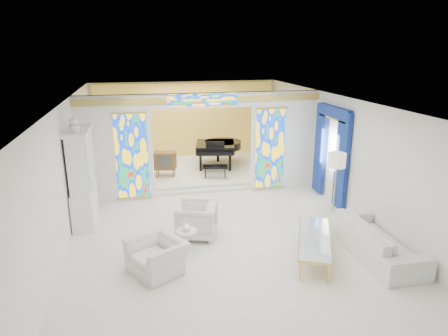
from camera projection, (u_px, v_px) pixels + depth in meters
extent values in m
plane|color=white|center=(216.00, 220.00, 10.18)|extent=(12.00, 12.00, 0.00)
cube|color=white|center=(216.00, 102.00, 9.30)|extent=(7.00, 12.00, 0.02)
cube|color=white|center=(186.00, 121.00, 15.35)|extent=(7.00, 0.02, 3.00)
cube|color=white|center=(329.00, 322.00, 4.13)|extent=(7.00, 0.02, 3.00)
cube|color=white|center=(65.00, 173.00, 9.02)|extent=(0.02, 12.00, 3.00)
cube|color=white|center=(347.00, 156.00, 10.46)|extent=(0.02, 12.00, 3.00)
cube|color=white|center=(114.00, 149.00, 11.10)|extent=(2.00, 0.18, 3.00)
cube|color=white|center=(284.00, 141.00, 12.12)|extent=(2.00, 0.18, 3.00)
cube|color=white|center=(202.00, 100.00, 11.23)|extent=(3.00, 0.18, 0.40)
cube|color=white|center=(151.00, 155.00, 11.27)|extent=(0.12, 0.06, 2.60)
cube|color=white|center=(253.00, 150.00, 11.88)|extent=(0.12, 0.06, 2.60)
cube|color=white|center=(203.00, 106.00, 11.18)|extent=(3.24, 0.06, 0.12)
cube|color=#E7C657|center=(203.00, 100.00, 11.13)|extent=(7.00, 0.05, 0.18)
cube|color=gold|center=(132.00, 156.00, 11.15)|extent=(0.90, 0.04, 2.40)
cube|color=gold|center=(270.00, 149.00, 11.98)|extent=(0.90, 0.04, 2.40)
cube|color=gold|center=(203.00, 100.00, 11.12)|extent=(2.00, 0.04, 0.34)
cube|color=white|center=(194.00, 170.00, 13.98)|extent=(6.80, 3.80, 0.18)
cube|color=gold|center=(186.00, 122.00, 15.24)|extent=(6.70, 0.10, 2.90)
cylinder|color=gold|center=(198.00, 100.00, 13.22)|extent=(0.48, 0.48, 0.30)
cube|color=navy|center=(342.00, 161.00, 10.53)|extent=(0.12, 0.55, 2.60)
cube|color=navy|center=(320.00, 149.00, 11.74)|extent=(0.12, 0.55, 2.60)
cube|color=navy|center=(334.00, 112.00, 10.78)|extent=(0.14, 1.70, 0.30)
cube|color=gold|center=(333.00, 118.00, 10.83)|extent=(0.12, 1.50, 0.06)
cube|color=white|center=(85.00, 205.00, 9.95)|extent=(0.50, 1.40, 0.90)
cube|color=white|center=(80.00, 161.00, 9.61)|extent=(0.44, 1.30, 1.40)
cube|color=white|center=(90.00, 160.00, 9.66)|extent=(0.01, 1.20, 1.30)
cube|color=white|center=(77.00, 131.00, 9.40)|extent=(0.56, 1.46, 0.08)
cylinder|color=white|center=(75.00, 129.00, 9.04)|extent=(0.22, 0.22, 0.16)
sphere|color=white|center=(74.00, 122.00, 8.99)|extent=(0.20, 0.20, 0.20)
imported|color=white|center=(157.00, 256.00, 7.75)|extent=(1.30, 1.34, 0.67)
imported|color=silver|center=(196.00, 220.00, 9.20)|extent=(1.12, 1.10, 0.82)
imported|color=white|center=(377.00, 239.00, 8.38)|extent=(1.01, 2.47, 0.72)
cylinder|color=white|center=(186.00, 231.00, 8.36)|extent=(0.48, 0.48, 0.03)
cylinder|color=white|center=(187.00, 243.00, 8.44)|extent=(0.08, 0.08, 0.51)
cylinder|color=white|center=(187.00, 253.00, 8.51)|extent=(0.32, 0.32, 0.03)
imported|color=white|center=(186.00, 226.00, 8.33)|extent=(0.25, 0.25, 0.20)
cube|color=white|center=(315.00, 238.00, 8.27)|extent=(1.36, 2.09, 0.04)
cube|color=gold|center=(314.00, 239.00, 8.28)|extent=(1.40, 2.13, 0.03)
cube|color=gold|center=(300.00, 270.00, 7.49)|extent=(0.06, 0.06, 0.41)
cube|color=gold|center=(329.00, 273.00, 7.39)|extent=(0.06, 0.06, 0.41)
cube|color=gold|center=(302.00, 227.00, 9.29)|extent=(0.06, 0.06, 0.41)
cube|color=gold|center=(325.00, 229.00, 9.19)|extent=(0.06, 0.06, 0.41)
cylinder|color=gold|center=(332.00, 220.00, 10.13)|extent=(0.38, 0.38, 0.03)
cylinder|color=gold|center=(334.00, 191.00, 9.90)|extent=(0.04, 0.04, 1.62)
cylinder|color=white|center=(337.00, 160.00, 9.67)|extent=(0.54, 0.54, 0.35)
cube|color=black|center=(215.00, 147.00, 14.03)|extent=(1.57, 1.64, 0.25)
cylinder|color=black|center=(223.00, 145.00, 14.34)|extent=(1.54, 1.54, 0.25)
cube|color=black|center=(215.00, 154.00, 13.26)|extent=(1.25, 0.51, 0.09)
cube|color=silver|center=(215.00, 154.00, 13.18)|extent=(1.13, 0.31, 0.03)
cube|color=black|center=(215.00, 145.00, 13.49)|extent=(0.63, 0.15, 0.23)
cube|color=black|center=(215.00, 167.00, 12.82)|extent=(0.86, 0.47, 0.07)
cylinder|color=black|center=(201.00, 163.00, 13.53)|extent=(0.11, 0.11, 0.56)
cylinder|color=black|center=(230.00, 163.00, 13.55)|extent=(0.11, 0.11, 0.56)
cylinder|color=black|center=(218.00, 154.00, 14.67)|extent=(0.11, 0.11, 0.56)
cube|color=brown|center=(165.00, 160.00, 12.97)|extent=(0.77, 0.61, 0.55)
cube|color=#333735|center=(164.00, 161.00, 12.74)|extent=(0.44, 0.12, 0.35)
cone|color=brown|center=(157.00, 174.00, 12.93)|extent=(0.05, 0.05, 0.24)
cone|color=brown|center=(173.00, 174.00, 12.92)|extent=(0.05, 0.05, 0.24)
cone|color=brown|center=(159.00, 170.00, 13.25)|extent=(0.05, 0.05, 0.24)
cone|color=brown|center=(174.00, 171.00, 13.24)|extent=(0.05, 0.05, 0.24)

